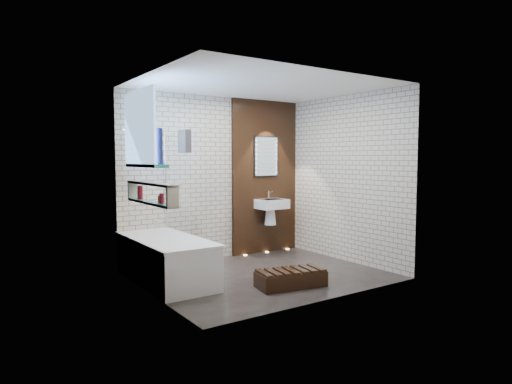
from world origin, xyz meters
TOP-DOWN VIEW (x-y plane):
  - ground at (0.00, 0.00)m, footprint 3.20×3.20m
  - room_shell at (0.00, 0.00)m, footprint 3.24×3.20m
  - walnut_panel at (0.95, 1.27)m, footprint 1.30×0.06m
  - clerestory_window at (-1.57, 0.35)m, footprint 0.18×1.00m
  - display_niche at (-1.53, 0.15)m, footprint 0.14×1.30m
  - bathtub at (-1.22, 0.45)m, footprint 0.79×1.74m
  - bath_screen at (-0.87, 0.89)m, footprint 0.01×0.78m
  - towel at (-0.87, 0.60)m, footprint 0.09×0.24m
  - shower_head at (-1.30, 0.95)m, footprint 0.18×0.18m
  - washbasin at (0.95, 1.07)m, footprint 0.50×0.36m
  - led_mirror at (0.95, 1.23)m, footprint 0.50×0.02m
  - walnut_step at (-0.02, -0.65)m, footprint 0.92×0.54m
  - niche_bottles at (-1.53, 0.31)m, footprint 0.07×0.77m
  - sill_vases at (-1.50, -0.03)m, footprint 0.10×0.10m
  - floor_uplights at (0.95, 1.20)m, footprint 0.96×0.06m

SIDE VIEW (x-z plane):
  - ground at x=0.00m, z-range 0.00..0.00m
  - floor_uplights at x=0.95m, z-range 0.00..0.01m
  - walnut_step at x=-0.02m, z-range 0.00..0.19m
  - bathtub at x=-1.22m, z-range -0.06..0.64m
  - washbasin at x=0.95m, z-range 0.50..1.08m
  - niche_bottles at x=-1.53m, z-range 1.08..1.25m
  - display_niche at x=-1.53m, z-range 1.07..1.33m
  - bath_screen at x=-0.87m, z-range 0.58..1.98m
  - walnut_panel at x=0.95m, z-range 0.00..2.60m
  - room_shell at x=0.00m, z-range 0.00..2.60m
  - led_mirror at x=0.95m, z-range 1.30..2.00m
  - sill_vases at x=-1.50m, z-range 1.55..1.97m
  - towel at x=-0.87m, z-range 1.69..2.01m
  - clerestory_window at x=-1.57m, z-range 1.43..2.37m
  - shower_head at x=-1.30m, z-range 1.99..2.01m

